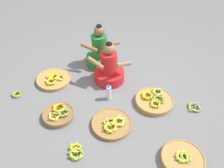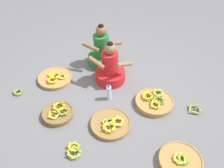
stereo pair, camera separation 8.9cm
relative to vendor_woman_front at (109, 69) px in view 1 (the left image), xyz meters
name	(u,v)px [view 1 (the left image)]	position (x,y,z in m)	size (l,w,h in m)	color
ground_plane	(114,92)	(0.12, -0.30, -0.25)	(10.00, 10.00, 0.00)	slate
vendor_woman_front	(109,69)	(0.00, 0.00, 0.00)	(0.73, 0.52, 0.77)	red
vendor_woman_behind	(100,52)	(-0.25, 0.45, 0.02)	(0.66, 0.53, 0.82)	#237233
banana_basket_mid_right	(112,124)	(0.20, -1.00, -0.21)	(0.58, 0.58, 0.14)	olive
banana_basket_near_bicycle	(183,159)	(1.17, -1.43, -0.19)	(0.55, 0.55, 0.16)	#A87F47
banana_basket_back_center	(58,115)	(-0.61, -0.97, -0.19)	(0.47, 0.47, 0.16)	brown
banana_basket_front_left	(54,79)	(-0.96, -0.18, -0.20)	(0.61, 0.61, 0.14)	#A87F47
banana_basket_front_right	(154,100)	(0.79, -0.45, -0.19)	(0.60, 0.60, 0.16)	#A87F47
loose_bananas_near_vendor	(17,94)	(-1.43, -0.63, -0.22)	(0.18, 0.18, 0.08)	olive
loose_bananas_back_right	(194,107)	(1.41, -0.47, -0.21)	(0.19, 0.19, 0.09)	#8CAD38
loose_bananas_back_left	(76,152)	(-0.18, -1.52, -0.22)	(0.24, 0.30, 0.09)	#8CAD38
water_bottle	(109,93)	(0.07, -0.47, -0.11)	(0.08, 0.08, 0.28)	silver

